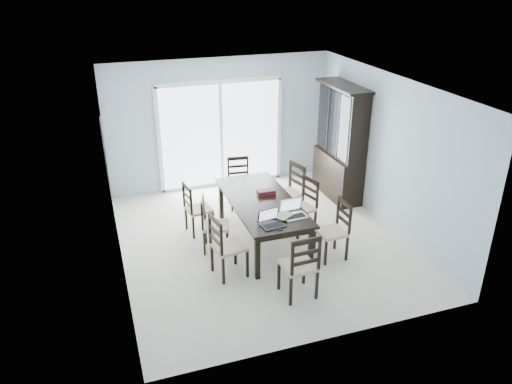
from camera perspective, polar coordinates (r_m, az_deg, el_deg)
floor at (r=8.34m, az=0.67°, el=-5.60°), size 5.00×5.00×0.00m
ceiling at (r=7.37m, az=0.77°, el=12.12°), size 5.00×5.00×0.00m
back_wall at (r=10.02m, az=-4.09°, el=7.80°), size 4.50×0.02×2.60m
wall_left at (r=7.38m, az=-16.00°, el=0.50°), size 0.02×5.00×2.60m
wall_right at (r=8.72m, az=14.84°, el=4.41°), size 0.02×5.00×2.60m
balcony at (r=11.38m, az=-5.19°, el=2.67°), size 4.50×2.00×0.10m
railing at (r=12.10m, az=-6.46°, el=6.98°), size 4.50×0.06×1.10m
dining_table at (r=8.02m, az=0.69°, el=-1.44°), size 1.00×2.20×0.75m
china_hutch at (r=9.69m, az=9.61°, el=5.50°), size 0.50×1.38×2.20m
sliding_door at (r=10.06m, az=-4.02°, el=6.60°), size 2.52×0.05×2.18m
chair_left_near at (r=7.17m, az=-3.82°, el=-5.52°), size 0.51×0.50×1.14m
chair_left_mid at (r=7.87m, az=-5.30°, el=-3.04°), size 0.50×0.49×1.05m
chair_left_far at (r=8.38m, az=-7.16°, el=-1.30°), size 0.46×0.45×1.05m
chair_right_near at (r=7.76m, az=9.28°, el=-3.58°), size 0.43×0.42×1.08m
chair_right_mid at (r=8.43m, az=5.62°, el=-0.90°), size 0.51×0.50×1.09m
chair_right_far at (r=8.87m, az=4.11°, el=0.74°), size 0.55×0.54×1.16m
chair_end_near at (r=6.72m, az=5.25°, el=-7.78°), size 0.45×0.46×1.15m
chair_end_far at (r=9.33m, az=-1.97°, el=1.77°), size 0.45×0.46×1.08m
laptop_dark at (r=7.20m, az=1.93°, el=-3.51°), size 0.36×0.28×0.23m
laptop_silver at (r=7.46m, az=4.47°, el=-2.43°), size 0.38×0.28×0.25m
book_stack at (r=7.44m, az=3.10°, el=-2.79°), size 0.34×0.33×0.05m
cell_phone at (r=7.12m, az=2.69°, el=-4.31°), size 0.10×0.05×0.01m
game_box at (r=8.18m, az=1.17°, el=-0.00°), size 0.30×0.16×0.07m
hot_tub at (r=11.30m, az=-7.48°, el=4.99°), size 1.67×1.49×0.86m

